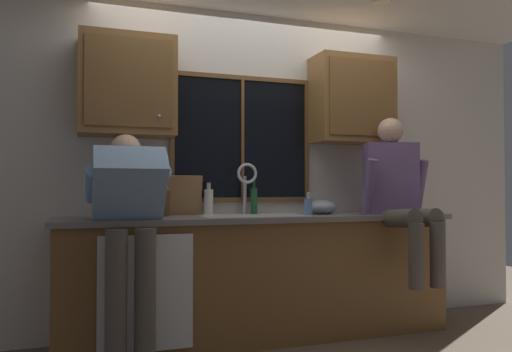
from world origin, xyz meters
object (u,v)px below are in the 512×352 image
(cutting_board, at_px, (183,195))
(mixing_bowl, at_px, (322,207))
(bottle_green_glass, at_px, (209,201))
(bottle_tall_clear, at_px, (254,200))
(knife_block, at_px, (160,201))
(person_standing, at_px, (129,217))
(person_sitting_on_counter, at_px, (398,191))
(soap_dispenser, at_px, (308,206))

(cutting_board, bearing_deg, mixing_bowl, -10.58)
(bottle_green_glass, distance_m, bottle_tall_clear, 0.36)
(knife_block, relative_size, bottle_green_glass, 1.25)
(bottle_green_glass, bearing_deg, bottle_tall_clear, -4.74)
(knife_block, relative_size, cutting_board, 1.05)
(person_standing, bearing_deg, cutting_board, 48.48)
(person_standing, xyz_separation_m, person_sitting_on_counter, (2.02, 0.01, 0.16))
(cutting_board, height_order, mixing_bowl, cutting_board)
(knife_block, xyz_separation_m, cutting_board, (0.19, 0.10, 0.04))
(cutting_board, bearing_deg, person_sitting_on_counter, -17.21)
(person_sitting_on_counter, bearing_deg, knife_block, 167.62)
(person_standing, relative_size, cutting_board, 4.90)
(person_standing, relative_size, bottle_tall_clear, 5.51)
(person_standing, relative_size, soap_dispenser, 8.39)
(person_sitting_on_counter, height_order, bottle_green_glass, person_sitting_on_counter)
(bottle_green_glass, bearing_deg, person_standing, -142.67)
(soap_dispenser, height_order, bottle_green_glass, bottle_green_glass)
(cutting_board, distance_m, bottle_tall_clear, 0.55)
(person_standing, bearing_deg, knife_block, 57.37)
(mixing_bowl, bearing_deg, knife_block, 175.52)
(person_standing, relative_size, knife_block, 4.66)
(person_standing, height_order, person_sitting_on_counter, person_sitting_on_counter)
(cutting_board, bearing_deg, knife_block, -151.78)
(soap_dispenser, bearing_deg, person_standing, -173.38)
(knife_block, distance_m, bottle_tall_clear, 0.74)
(soap_dispenser, relative_size, bottle_green_glass, 0.70)
(mixing_bowl, bearing_deg, person_standing, -168.64)
(soap_dispenser, xyz_separation_m, bottle_tall_clear, (-0.33, 0.30, 0.04))
(cutting_board, bearing_deg, soap_dispenser, -21.70)
(mixing_bowl, bearing_deg, bottle_green_glass, 168.22)
(person_sitting_on_counter, height_order, cutting_board, person_sitting_on_counter)
(knife_block, height_order, soap_dispenser, knife_block)
(person_sitting_on_counter, xyz_separation_m, bottle_tall_clear, (-1.03, 0.44, -0.07))
(knife_block, height_order, bottle_green_glass, knife_block)
(person_standing, height_order, cutting_board, person_standing)
(soap_dispenser, bearing_deg, person_sitting_on_counter, -11.24)
(mixing_bowl, relative_size, soap_dispenser, 1.30)
(cutting_board, xyz_separation_m, mixing_bowl, (1.07, -0.20, -0.10))
(person_standing, bearing_deg, soap_dispenser, 6.62)
(person_sitting_on_counter, xyz_separation_m, cutting_board, (-1.58, 0.49, -0.03))
(person_standing, distance_m, mixing_bowl, 1.54)
(person_sitting_on_counter, distance_m, bottle_green_glass, 1.47)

